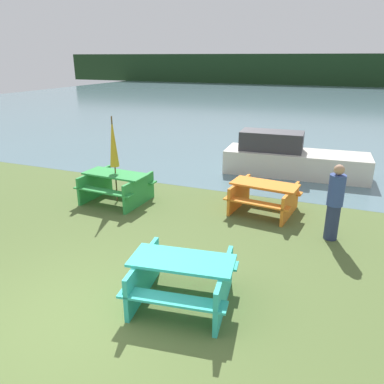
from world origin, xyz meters
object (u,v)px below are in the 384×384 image
at_px(umbrella_gold, 113,143).
at_px(boat, 291,159).
at_px(person, 335,203).
at_px(picnic_table_green, 116,184).
at_px(picnic_table_orange, 264,195).
at_px(picnic_table_teal, 182,277).

distance_m(umbrella_gold, boat, 5.81).
bearing_deg(person, umbrella_gold, 178.20).
bearing_deg(picnic_table_green, person, -1.80).
bearing_deg(boat, umbrella_gold, -135.80).
height_order(umbrella_gold, person, umbrella_gold).
relative_size(picnic_table_green, picnic_table_orange, 1.01).
bearing_deg(picnic_table_green, umbrella_gold, 90.00).
bearing_deg(boat, person, -74.56).
relative_size(picnic_table_teal, person, 1.08).
bearing_deg(picnic_table_teal, umbrella_gold, 135.12).
distance_m(umbrella_gold, person, 5.41).
xyz_separation_m(picnic_table_green, umbrella_gold, (0.00, 0.00, 1.11)).
relative_size(picnic_table_orange, umbrella_gold, 0.77).
bearing_deg(picnic_table_green, boat, 47.51).
height_order(picnic_table_teal, picnic_table_green, picnic_table_green).
relative_size(picnic_table_green, umbrella_gold, 0.77).
height_order(picnic_table_orange, umbrella_gold, umbrella_gold).
relative_size(picnic_table_teal, picnic_table_green, 1.01).
height_order(picnic_table_orange, person, person).
bearing_deg(person, picnic_table_teal, -122.74).
bearing_deg(picnic_table_green, picnic_table_orange, 11.52).
xyz_separation_m(picnic_table_teal, boat, (0.53, 7.53, 0.07)).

